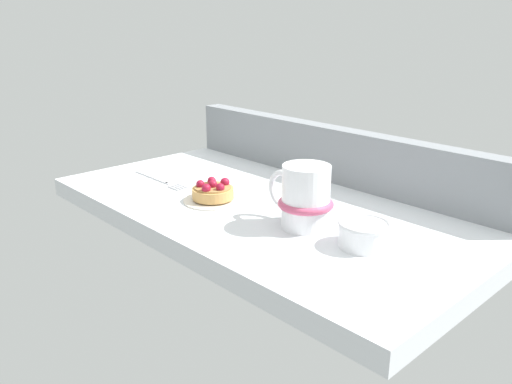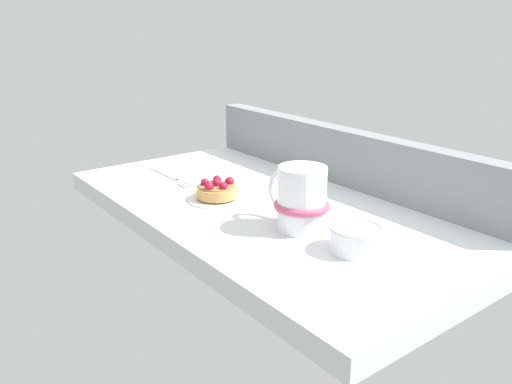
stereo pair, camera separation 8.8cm
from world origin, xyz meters
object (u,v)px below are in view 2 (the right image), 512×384
Objects in this scene: dessert_plate at (217,198)px; coffee_mug at (301,199)px; raspberry_tart at (217,190)px; sugar_bowl at (356,238)px; dessert_fork at (171,177)px.

coffee_mug is at bearing 8.51° from dessert_plate.
sugar_bowl is (30.62, 3.53, 0.13)cm from raspberry_tart.
dessert_fork is at bearing -179.24° from raspberry_tart.
coffee_mug is 11.52cm from sugar_bowl.
raspberry_tart is 0.45× the size of dessert_fork.
raspberry_tart reaches higher than dessert_fork.
dessert_plate is 0.64× the size of dessert_fork.
dessert_plate is at bearing -171.49° from coffee_mug.
coffee_mug is 37.25cm from dessert_fork.
sugar_bowl is at bearing 3.20° from coffee_mug.
coffee_mug is (19.48, 2.91, 3.02)cm from raspberry_tart.
dessert_plate is 20.26cm from coffee_mug.
dessert_plate is 1.65cm from raspberry_tart.
coffee_mug is (19.49, 2.92, 4.68)cm from dessert_plate.
sugar_bowl is (11.13, 0.62, -2.90)cm from coffee_mug.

